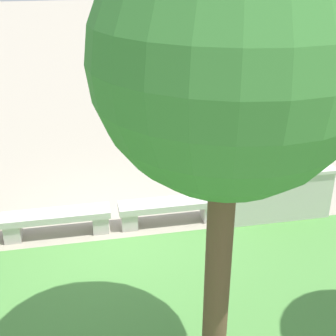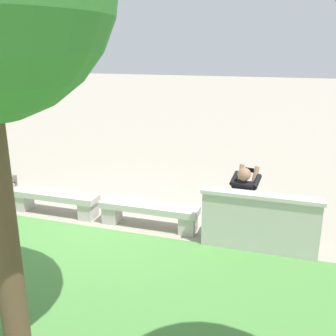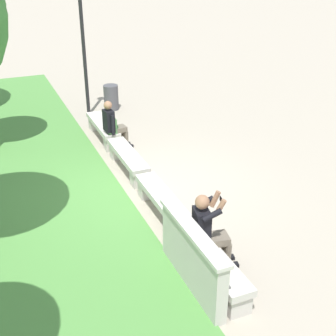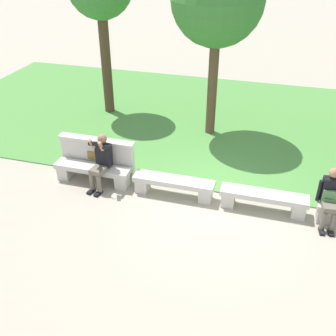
{
  "view_description": "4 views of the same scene",
  "coord_description": "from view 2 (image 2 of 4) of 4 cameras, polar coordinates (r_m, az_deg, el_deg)",
  "views": [
    {
      "loc": [
        0.44,
        7.19,
        4.61
      ],
      "look_at": [
        -1.07,
        -0.48,
        0.88
      ],
      "focal_mm": 50.0,
      "sensor_mm": 36.0,
      "label": 1
    },
    {
      "loc": [
        -3.4,
        6.23,
        3.2
      ],
      "look_at": [
        -1.23,
        -0.46,
        1.03
      ],
      "focal_mm": 42.0,
      "sensor_mm": 36.0,
      "label": 2
    },
    {
      "loc": [
        -8.01,
        2.83,
        4.74
      ],
      "look_at": [
        -0.59,
        -0.3,
        0.74
      ],
      "focal_mm": 50.0,
      "sensor_mm": 36.0,
      "label": 3
    },
    {
      "loc": [
        0.93,
        -7.17,
        5.28
      ],
      "look_at": [
        -1.08,
        -0.21,
        0.85
      ],
      "focal_mm": 42.0,
      "sensor_mm": 36.0,
      "label": 4
    }
  ],
  "objects": [
    {
      "name": "bench_mid",
      "position": [
        8.17,
        -16.19,
        -4.4
      ],
      "size": [
        1.86,
        0.4,
        0.45
      ],
      "color": "beige",
      "rests_on": "ground"
    },
    {
      "name": "bench_near",
      "position": [
        7.28,
        -2.8,
        -6.39
      ],
      "size": [
        1.86,
        0.4,
        0.45
      ],
      "color": "beige",
      "rests_on": "ground"
    },
    {
      "name": "backpack",
      "position": [
        8.84,
        -23.1,
        -1.22
      ],
      "size": [
        0.28,
        0.24,
        0.43
      ],
      "color": "#4C7F47",
      "rests_on": "bench_far"
    },
    {
      "name": "ground_plane",
      "position": [
        7.79,
        -9.78,
        -7.4
      ],
      "size": [
        80.0,
        80.0,
        0.0
      ],
      "primitive_type": "plane",
      "color": "#A89E8C"
    },
    {
      "name": "backrest_wall_with_plaque",
      "position": [
        6.49,
        13.11,
        -7.78
      ],
      "size": [
        1.9,
        0.24,
        1.01
      ],
      "color": "beige",
      "rests_on": "ground"
    },
    {
      "name": "bench_main",
      "position": [
        6.89,
        13.26,
        -8.29
      ],
      "size": [
        1.86,
        0.4,
        0.45
      ],
      "color": "beige",
      "rests_on": "ground"
    },
    {
      "name": "person_distant",
      "position": [
        8.85,
        -23.02,
        -0.88
      ],
      "size": [
        0.48,
        0.7,
        1.26
      ],
      "color": "black",
      "rests_on": "ground"
    },
    {
      "name": "person_photographer",
      "position": [
        6.81,
        11.08,
        -4.42
      ],
      "size": [
        0.52,
        0.76,
        1.32
      ],
      "color": "black",
      "rests_on": "ground"
    }
  ]
}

